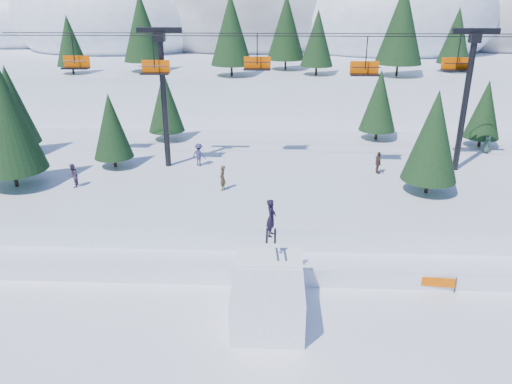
{
  "coord_description": "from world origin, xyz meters",
  "views": [
    {
      "loc": [
        -0.65,
        -18.53,
        15.03
      ],
      "look_at": [
        -1.67,
        6.0,
        5.2
      ],
      "focal_mm": 35.0,
      "sensor_mm": 36.0,
      "label": 1
    }
  ],
  "objects_px": {
    "jump_kicker": "(268,297)",
    "banner_far": "(438,274)",
    "chairlift": "(312,78)",
    "banner_near": "(429,282)"
  },
  "relations": [
    {
      "from": "jump_kicker",
      "to": "banner_near",
      "type": "bearing_deg",
      "value": 18.68
    },
    {
      "from": "chairlift",
      "to": "banner_far",
      "type": "distance_m",
      "value": 16.44
    },
    {
      "from": "jump_kicker",
      "to": "banner_far",
      "type": "relative_size",
      "value": 2.12
    },
    {
      "from": "chairlift",
      "to": "banner_far",
      "type": "height_order",
      "value": "chairlift"
    },
    {
      "from": "jump_kicker",
      "to": "banner_far",
      "type": "distance_m",
      "value": 10.09
    },
    {
      "from": "banner_near",
      "to": "banner_far",
      "type": "distance_m",
      "value": 1.08
    },
    {
      "from": "jump_kicker",
      "to": "chairlift",
      "type": "height_order",
      "value": "chairlift"
    },
    {
      "from": "chairlift",
      "to": "banner_near",
      "type": "xyz_separation_m",
      "value": [
        5.81,
        -13.06,
        -8.78
      ]
    },
    {
      "from": "banner_near",
      "to": "banner_far",
      "type": "height_order",
      "value": "same"
    },
    {
      "from": "banner_far",
      "to": "jump_kicker",
      "type": "bearing_deg",
      "value": -158.37
    }
  ]
}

